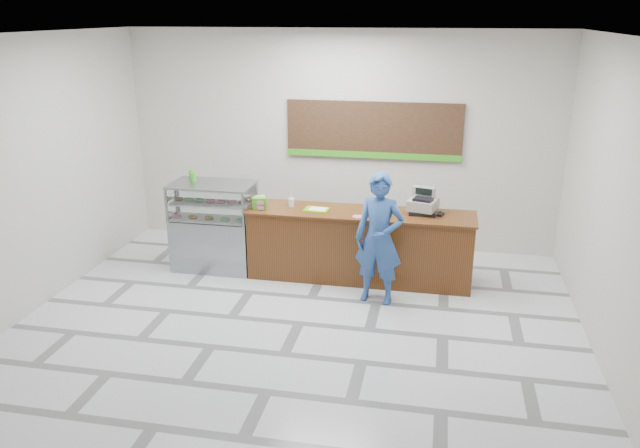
% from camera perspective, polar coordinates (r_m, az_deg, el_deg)
% --- Properties ---
extents(floor, '(7.00, 7.00, 0.00)m').
position_cam_1_polar(floor, '(7.98, -1.92, -9.06)').
color(floor, silver).
rests_on(floor, ground).
extents(back_wall, '(7.00, 0.00, 7.00)m').
position_cam_1_polar(back_wall, '(10.19, 1.80, 7.62)').
color(back_wall, beige).
rests_on(back_wall, floor).
extents(ceiling, '(7.00, 7.00, 0.00)m').
position_cam_1_polar(ceiling, '(7.05, -2.24, 16.94)').
color(ceiling, silver).
rests_on(ceiling, back_wall).
extents(sales_counter, '(3.26, 0.76, 1.03)m').
position_cam_1_polar(sales_counter, '(9.07, 3.64, -1.97)').
color(sales_counter, '#5E3012').
rests_on(sales_counter, floor).
extents(display_case, '(1.22, 0.72, 1.33)m').
position_cam_1_polar(display_case, '(9.54, -9.67, -0.13)').
color(display_case, gray).
rests_on(display_case, floor).
extents(menu_board, '(2.80, 0.06, 0.90)m').
position_cam_1_polar(menu_board, '(10.04, 4.91, 8.45)').
color(menu_board, black).
rests_on(menu_board, back_wall).
extents(cash_register, '(0.46, 0.47, 0.35)m').
position_cam_1_polar(cash_register, '(8.92, 9.40, 1.83)').
color(cash_register, black).
rests_on(cash_register, sales_counter).
extents(card_terminal, '(0.11, 0.16, 0.04)m').
position_cam_1_polar(card_terminal, '(8.87, 10.95, 0.88)').
color(card_terminal, black).
rests_on(card_terminal, sales_counter).
extents(serving_tray, '(0.36, 0.28, 0.02)m').
position_cam_1_polar(serving_tray, '(8.95, -0.31, 1.33)').
color(serving_tray, '#68C607').
rests_on(serving_tray, sales_counter).
extents(napkin_box, '(0.18, 0.18, 0.12)m').
position_cam_1_polar(napkin_box, '(9.23, -5.52, 2.12)').
color(napkin_box, white).
rests_on(napkin_box, sales_counter).
extents(straw_cup, '(0.08, 0.08, 0.12)m').
position_cam_1_polar(straw_cup, '(9.12, -2.64, 1.98)').
color(straw_cup, silver).
rests_on(straw_cup, sales_counter).
extents(promo_box, '(0.22, 0.16, 0.17)m').
position_cam_1_polar(promo_box, '(9.02, -5.54, 1.90)').
color(promo_box, '#39991C').
rests_on(promo_box, sales_counter).
extents(donut_decal, '(0.16, 0.16, 0.00)m').
position_cam_1_polar(donut_decal, '(8.68, 3.50, 0.69)').
color(donut_decal, pink).
rests_on(donut_decal, sales_counter).
extents(green_cup_left, '(0.08, 0.08, 0.12)m').
position_cam_1_polar(green_cup_left, '(9.72, -11.66, 4.52)').
color(green_cup_left, '#39991C').
rests_on(green_cup_left, display_case).
extents(green_cup_right, '(0.08, 0.08, 0.13)m').
position_cam_1_polar(green_cup_right, '(9.53, -11.53, 4.27)').
color(green_cup_right, '#39991C').
rests_on(green_cup_right, display_case).
extents(customer, '(0.71, 0.52, 1.79)m').
position_cam_1_polar(customer, '(8.27, 5.42, -1.33)').
color(customer, '#284C8B').
rests_on(customer, floor).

